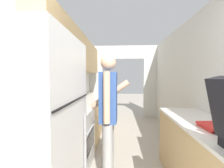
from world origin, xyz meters
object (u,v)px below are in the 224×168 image
(refrigerator, at_px, (29,149))
(range_oven, at_px, (70,140))
(book_stack, at_px, (214,127))
(person, at_px, (108,117))

(refrigerator, bearing_deg, range_oven, 92.79)
(range_oven, height_order, book_stack, range_oven)
(refrigerator, distance_m, book_stack, 1.71)
(range_oven, bearing_deg, refrigerator, -87.21)
(refrigerator, xyz_separation_m, person, (0.56, 0.77, 0.05))
(person, xyz_separation_m, book_stack, (1.09, -0.31, 0.00))
(range_oven, height_order, person, person)
(person, distance_m, book_stack, 1.14)
(refrigerator, height_order, range_oven, refrigerator)
(range_oven, xyz_separation_m, person, (0.61, -0.35, 0.46))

